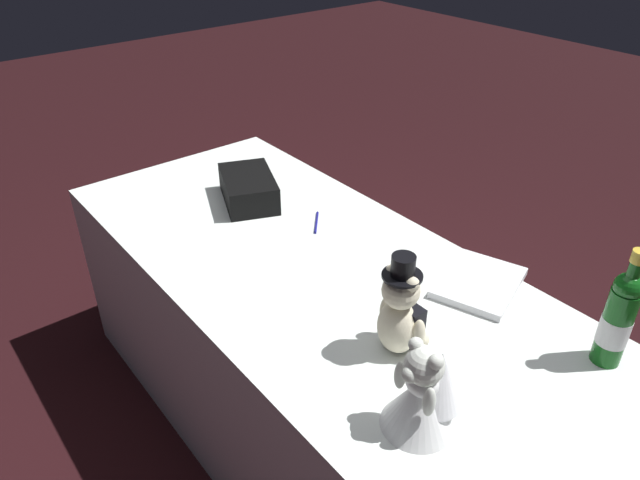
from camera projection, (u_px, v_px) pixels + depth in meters
The scene contains 8 objects.
ground_plane at pixel (320, 427), 2.20m from camera, with size 12.00×12.00×0.00m, color black.
reception_table at pixel (320, 355), 2.01m from camera, with size 2.00×0.85×0.72m, color white.
teddy_bear_groom at pixel (401, 313), 1.45m from camera, with size 0.15×0.13×0.28m.
teddy_bear_bride at pixel (426, 390), 1.26m from camera, with size 0.17×0.20×0.23m.
champagne_bottle at pixel (618, 317), 1.40m from camera, with size 0.07×0.07×0.32m.
signing_pen at pixel (316, 222), 2.04m from camera, with size 0.11×0.10×0.01m.
gift_case_black at pixel (248, 189), 2.15m from camera, with size 0.33×0.27×0.10m.
guestbook at pixel (479, 283), 1.73m from camera, with size 0.21×0.27×0.02m, color white.
Camera 1 is at (1.17, -0.93, 1.76)m, focal length 33.23 mm.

